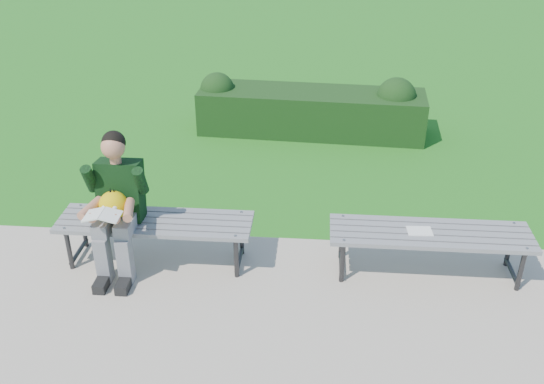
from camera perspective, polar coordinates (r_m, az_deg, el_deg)
name	(u,v)px	position (r m, az deg, el deg)	size (l,w,h in m)	color
ground	(234,237)	(6.23, -3.62, -4.29)	(80.00, 80.00, 0.00)	#276F18
walkway	(203,360)	(4.86, -6.55, -15.39)	(30.00, 3.50, 0.02)	beige
hedge	(312,109)	(8.56, 3.83, 7.78)	(3.16, 0.96, 0.84)	#1A3813
bench_left	(155,225)	(5.73, -10.94, -3.09)	(1.80, 0.50, 0.46)	slate
bench_right	(430,237)	(5.64, 14.66, -4.11)	(1.80, 0.50, 0.46)	slate
seated_boy	(116,201)	(5.59, -14.43, -0.83)	(0.56, 0.76, 1.31)	slate
paper_sheet	(420,231)	(5.59, 13.73, -3.59)	(0.23, 0.17, 0.01)	white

